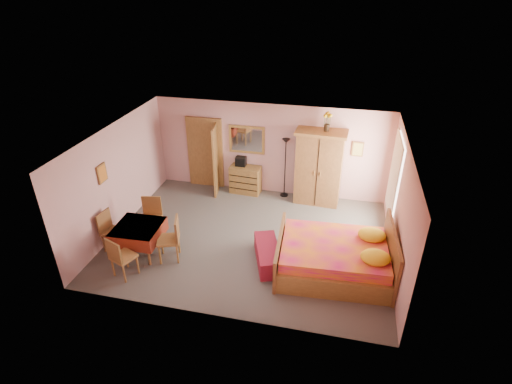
% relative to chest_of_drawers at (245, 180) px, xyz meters
% --- Properties ---
extents(floor, '(6.50, 6.50, 0.00)m').
position_rel_chest_of_drawers_xyz_m(floor, '(0.66, -2.27, -0.41)').
color(floor, '#615B55').
rests_on(floor, ground).
extents(ceiling, '(6.50, 6.50, 0.00)m').
position_rel_chest_of_drawers_xyz_m(ceiling, '(0.66, -2.27, 2.19)').
color(ceiling, brown).
rests_on(ceiling, wall_back).
extents(wall_back, '(6.50, 0.10, 2.60)m').
position_rel_chest_of_drawers_xyz_m(wall_back, '(0.66, 0.23, 0.89)').
color(wall_back, '#D19798').
rests_on(wall_back, floor).
extents(wall_front, '(6.50, 0.10, 2.60)m').
position_rel_chest_of_drawers_xyz_m(wall_front, '(0.66, -4.77, 0.89)').
color(wall_front, '#D19798').
rests_on(wall_front, floor).
extents(wall_left, '(0.10, 5.00, 2.60)m').
position_rel_chest_of_drawers_xyz_m(wall_left, '(-2.59, -2.27, 0.89)').
color(wall_left, '#D19798').
rests_on(wall_left, floor).
extents(wall_right, '(0.10, 5.00, 2.60)m').
position_rel_chest_of_drawers_xyz_m(wall_right, '(3.91, -2.27, 0.89)').
color(wall_right, '#D19798').
rests_on(wall_right, floor).
extents(doorway, '(1.06, 0.12, 2.15)m').
position_rel_chest_of_drawers_xyz_m(doorway, '(-1.24, 0.20, 0.62)').
color(doorway, '#9E6B35').
rests_on(doorway, floor).
extents(window, '(0.08, 1.40, 1.95)m').
position_rel_chest_of_drawers_xyz_m(window, '(3.87, -1.07, 1.04)').
color(window, white).
rests_on(window, wall_right).
extents(picture_left, '(0.04, 0.32, 0.42)m').
position_rel_chest_of_drawers_xyz_m(picture_left, '(-2.56, -2.87, 1.29)').
color(picture_left, orange).
rests_on(picture_left, wall_left).
extents(picture_back, '(0.30, 0.04, 0.40)m').
position_rel_chest_of_drawers_xyz_m(picture_back, '(3.01, 0.20, 1.14)').
color(picture_back, '#D8BF59').
rests_on(picture_back, wall_back).
extents(chest_of_drawers, '(0.89, 0.49, 0.81)m').
position_rel_chest_of_drawers_xyz_m(chest_of_drawers, '(0.00, 0.00, 0.00)').
color(chest_of_drawers, olive).
rests_on(chest_of_drawers, floor).
extents(wall_mirror, '(1.01, 0.07, 0.80)m').
position_rel_chest_of_drawers_xyz_m(wall_mirror, '(0.00, 0.21, 1.14)').
color(wall_mirror, silver).
rests_on(wall_mirror, wall_back).
extents(stereo, '(0.29, 0.22, 0.27)m').
position_rel_chest_of_drawers_xyz_m(stereo, '(-0.14, 0.05, 0.54)').
color(stereo, black).
rests_on(stereo, chest_of_drawers).
extents(floor_lamp, '(0.26, 0.26, 1.73)m').
position_rel_chest_of_drawers_xyz_m(floor_lamp, '(1.13, 0.05, 0.46)').
color(floor_lamp, black).
rests_on(floor_lamp, floor).
extents(wardrobe, '(1.36, 0.75, 2.08)m').
position_rel_chest_of_drawers_xyz_m(wardrobe, '(2.06, -0.08, 0.63)').
color(wardrobe, brown).
rests_on(wardrobe, floor).
extents(sunflower_vase, '(0.21, 0.21, 0.50)m').
position_rel_chest_of_drawers_xyz_m(sunflower_vase, '(2.17, -0.07, 1.92)').
color(sunflower_vase, yellow).
rests_on(sunflower_vase, wardrobe).
extents(bed, '(2.51, 2.03, 1.11)m').
position_rel_chest_of_drawers_xyz_m(bed, '(2.67, -2.97, 0.15)').
color(bed, '#CE1462').
rests_on(bed, floor).
extents(bench, '(0.85, 1.33, 0.42)m').
position_rel_chest_of_drawers_xyz_m(bench, '(1.26, -3.02, -0.20)').
color(bench, maroon).
rests_on(bench, floor).
extents(dining_table, '(1.03, 1.03, 0.73)m').
position_rel_chest_of_drawers_xyz_m(dining_table, '(-1.61, -3.32, -0.04)').
color(dining_table, maroon).
rests_on(dining_table, floor).
extents(chair_south, '(0.57, 0.57, 0.96)m').
position_rel_chest_of_drawers_xyz_m(chair_south, '(-1.57, -4.08, 0.07)').
color(chair_south, '#A56E38').
rests_on(chair_south, floor).
extents(chair_north, '(0.54, 0.54, 1.01)m').
position_rel_chest_of_drawers_xyz_m(chair_north, '(-1.62, -2.69, 0.10)').
color(chair_north, '#A86E38').
rests_on(chair_north, floor).
extents(chair_west, '(0.49, 0.49, 0.96)m').
position_rel_chest_of_drawers_xyz_m(chair_west, '(-2.25, -3.32, 0.07)').
color(chair_west, brown).
rests_on(chair_west, floor).
extents(chair_east, '(0.59, 0.59, 1.03)m').
position_rel_chest_of_drawers_xyz_m(chair_east, '(-0.89, -3.36, 0.11)').
color(chair_east, '#AB7839').
rests_on(chair_east, floor).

